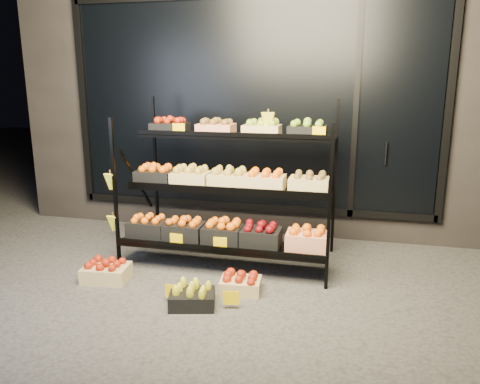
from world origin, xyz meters
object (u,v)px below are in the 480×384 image
(floor_crate_midright, at_px, (240,283))
(floor_crate_left, at_px, (106,270))
(display_rack, at_px, (227,188))
(floor_crate_midleft, at_px, (192,296))

(floor_crate_midright, bearing_deg, floor_crate_left, 176.64)
(floor_crate_midright, bearing_deg, display_rack, 108.24)
(floor_crate_left, bearing_deg, floor_crate_midright, -5.15)
(floor_crate_midleft, distance_m, floor_crate_midright, 0.49)
(floor_crate_midleft, bearing_deg, display_rack, 73.72)
(floor_crate_left, distance_m, floor_crate_midright, 1.29)
(floor_crate_left, relative_size, floor_crate_midleft, 1.04)
(floor_crate_left, xyz_separation_m, floor_crate_midleft, (0.96, -0.31, -0.01))
(display_rack, bearing_deg, floor_crate_midleft, -91.54)
(display_rack, bearing_deg, floor_crate_midright, -66.00)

